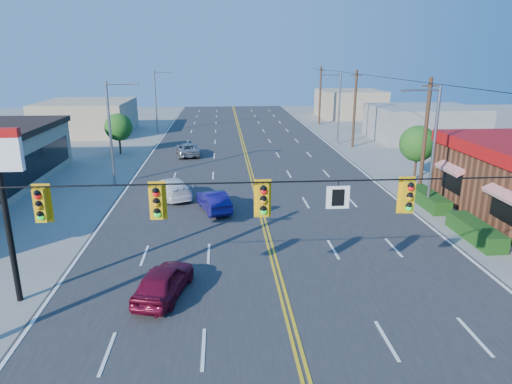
{
  "coord_description": "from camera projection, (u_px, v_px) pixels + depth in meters",
  "views": [
    {
      "loc": [
        -2.46,
        -13.65,
        9.76
      ],
      "look_at": [
        -0.53,
        11.67,
        2.2
      ],
      "focal_mm": 32.0,
      "sensor_mm": 36.0,
      "label": 1
    }
  ],
  "objects": [
    {
      "name": "car_magenta",
      "position": [
        164.0,
        282.0,
        19.1
      ],
      "size": [
        2.56,
        4.3,
        1.37
      ],
      "primitive_type": "imported",
      "rotation": [
        0.0,
        0.0,
        2.89
      ],
      "color": "maroon",
      "rests_on": "ground"
    },
    {
      "name": "bld_west_far",
      "position": [
        87.0,
        117.0,
        59.82
      ],
      "size": [
        11.0,
        12.0,
        4.2
      ],
      "primitive_type": "cube",
      "color": "tan",
      "rests_on": "ground"
    },
    {
      "name": "utility_pole_near",
      "position": [
        425.0,
        137.0,
        32.9
      ],
      "size": [
        0.28,
        0.28,
        8.4
      ],
      "primitive_type": "cylinder",
      "color": "#47301E",
      "rests_on": "ground"
    },
    {
      "name": "streetlight_se",
      "position": [
        431.0,
        143.0,
        28.88
      ],
      "size": [
        2.55,
        0.25,
        8.0
      ],
      "color": "gray",
      "rests_on": "ground"
    },
    {
      "name": "ground",
      "position": [
        296.0,
        346.0,
        16.01
      ],
      "size": [
        160.0,
        160.0,
        0.0
      ],
      "primitive_type": "plane",
      "color": "gray",
      "rests_on": "ground"
    },
    {
      "name": "utility_pole_mid",
      "position": [
        355.0,
        109.0,
        50.1
      ],
      "size": [
        0.28,
        0.28,
        8.4
      ],
      "primitive_type": "cylinder",
      "color": "#47301E",
      "rests_on": "ground"
    },
    {
      "name": "signal_span",
      "position": [
        296.0,
        215.0,
        14.61
      ],
      "size": [
        24.32,
        0.34,
        9.0
      ],
      "color": "#47301E",
      "rests_on": "ground"
    },
    {
      "name": "road",
      "position": [
        255.0,
        188.0,
        35.11
      ],
      "size": [
        20.0,
        120.0,
        0.06
      ],
      "primitive_type": "cube",
      "color": "#2D2D30",
      "rests_on": "ground"
    },
    {
      "name": "car_white",
      "position": [
        171.0,
        189.0,
        32.57
      ],
      "size": [
        3.75,
        5.24,
        1.41
      ],
      "primitive_type": "imported",
      "rotation": [
        0.0,
        0.0,
        3.55
      ],
      "color": "silver",
      "rests_on": "ground"
    },
    {
      "name": "car_blue",
      "position": [
        214.0,
        202.0,
        29.77
      ],
      "size": [
        2.49,
        4.29,
        1.34
      ],
      "primitive_type": "imported",
      "rotation": [
        0.0,
        0.0,
        3.43
      ],
      "color": "navy",
      "rests_on": "ground"
    },
    {
      "name": "streetlight_sw",
      "position": [
        113.0,
        128.0,
        34.96
      ],
      "size": [
        2.55,
        0.25,
        8.0
      ],
      "color": "gray",
      "rests_on": "ground"
    },
    {
      "name": "tree_kfc_rear",
      "position": [
        418.0,
        144.0,
        37.18
      ],
      "size": [
        2.94,
        2.94,
        4.41
      ],
      "color": "#47301E",
      "rests_on": "ground"
    },
    {
      "name": "pizza_hut_sign",
      "position": [
        1.0,
        180.0,
        17.55
      ],
      "size": [
        1.9,
        0.3,
        6.85
      ],
      "color": "black",
      "rests_on": "ground"
    },
    {
      "name": "bld_east_far",
      "position": [
        350.0,
        104.0,
        76.01
      ],
      "size": [
        10.0,
        10.0,
        4.4
      ],
      "primitive_type": "cube",
      "color": "tan",
      "rests_on": "ground"
    },
    {
      "name": "car_silver",
      "position": [
        188.0,
        150.0,
        46.32
      ],
      "size": [
        2.85,
        4.95,
        1.3
      ],
      "primitive_type": "imported",
      "rotation": [
        0.0,
        0.0,
        3.3
      ],
      "color": "#9F9FA4",
      "rests_on": "ground"
    },
    {
      "name": "utility_pole_far",
      "position": [
        320.0,
        96.0,
        67.3
      ],
      "size": [
        0.28,
        0.28,
        8.4
      ],
      "primitive_type": "cylinder",
      "color": "#47301E",
      "rests_on": "ground"
    },
    {
      "name": "bld_east_mid",
      "position": [
        423.0,
        123.0,
        55.26
      ],
      "size": [
        12.0,
        10.0,
        4.0
      ],
      "primitive_type": "cube",
      "color": "gray",
      "rests_on": "ground"
    },
    {
      "name": "streetlight_ne",
      "position": [
        338.0,
        105.0,
        51.82
      ],
      "size": [
        2.55,
        0.25,
        8.0
      ],
      "color": "gray",
      "rests_on": "ground"
    },
    {
      "name": "streetlight_nw",
      "position": [
        157.0,
        98.0,
        59.8
      ],
      "size": [
        2.55,
        0.25,
        8.0
      ],
      "color": "gray",
      "rests_on": "ground"
    },
    {
      "name": "tree_west",
      "position": [
        118.0,
        127.0,
        46.76
      ],
      "size": [
        2.8,
        2.8,
        4.2
      ],
      "color": "#47301E",
      "rests_on": "ground"
    }
  ]
}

